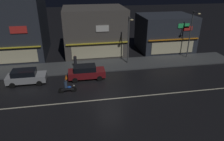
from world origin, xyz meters
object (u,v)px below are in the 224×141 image
at_px(streetlamp_mid, 129,37).
at_px(motorcycle_lead, 67,87).
at_px(pedestrian_on_sidewalk, 75,62).
at_px(parked_car_trailing, 26,76).
at_px(traffic_cone, 66,77).
at_px(streetlamp_east, 191,31).
at_px(parked_car_near_kerb, 86,72).

distance_m(streetlamp_mid, motorcycle_lead, 10.88).
height_order(pedestrian_on_sidewalk, motorcycle_lead, pedestrian_on_sidewalk).
bearing_deg(parked_car_trailing, traffic_cone, -175.42).
distance_m(streetlamp_east, traffic_cone, 18.35).
distance_m(streetlamp_mid, pedestrian_on_sidewalk, 7.78).
bearing_deg(pedestrian_on_sidewalk, streetlamp_mid, 54.80).
bearing_deg(motorcycle_lead, traffic_cone, 91.44).
bearing_deg(motorcycle_lead, parked_car_trailing, 145.63).
bearing_deg(traffic_cone, pedestrian_on_sidewalk, 68.73).
distance_m(streetlamp_east, motorcycle_lead, 19.03).
distance_m(pedestrian_on_sidewalk, parked_car_trailing, 6.50).
bearing_deg(parked_car_trailing, streetlamp_east, -169.58).
bearing_deg(streetlamp_east, parked_car_trailing, -169.58).
xyz_separation_m(parked_car_trailing, motorcycle_lead, (4.58, -2.91, -0.24)).
distance_m(parked_car_trailing, motorcycle_lead, 5.43).
height_order(streetlamp_mid, traffic_cone, streetlamp_mid).
bearing_deg(streetlamp_east, pedestrian_on_sidewalk, -177.68).
distance_m(pedestrian_on_sidewalk, parked_car_near_kerb, 3.54).
bearing_deg(parked_car_near_kerb, parked_car_trailing, -179.59).
height_order(motorcycle_lead, traffic_cone, motorcycle_lead).
xyz_separation_m(streetlamp_east, pedestrian_on_sidewalk, (-16.38, -0.66, -3.21)).
relative_size(streetlamp_mid, pedestrian_on_sidewalk, 3.66).
relative_size(pedestrian_on_sidewalk, parked_car_trailing, 0.41).
bearing_deg(streetlamp_mid, pedestrian_on_sidewalk, -179.13).
height_order(streetlamp_mid, motorcycle_lead, streetlamp_mid).
height_order(pedestrian_on_sidewalk, traffic_cone, pedestrian_on_sidewalk).
relative_size(streetlamp_east, traffic_cone, 12.28).
height_order(streetlamp_east, traffic_cone, streetlamp_east).
bearing_deg(streetlamp_mid, motorcycle_lead, -141.95).
height_order(streetlamp_mid, streetlamp_east, streetlamp_east).
relative_size(streetlamp_mid, streetlamp_east, 0.94).
xyz_separation_m(streetlamp_east, parked_car_near_kerb, (-15.16, -3.99, -3.28)).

